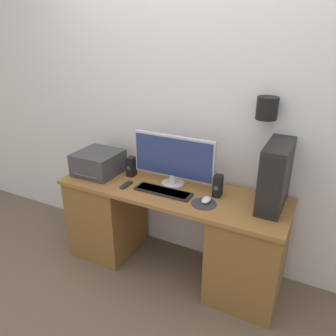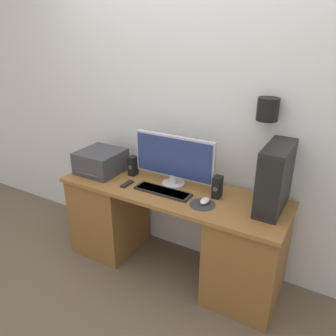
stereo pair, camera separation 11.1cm
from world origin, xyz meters
The scene contains 12 objects.
ground_plane centered at (0.00, 0.00, 0.00)m, with size 12.00×12.00×0.00m, color brown.
wall_back centered at (0.00, 0.62, 1.35)m, with size 6.40×0.19×2.70m.
desk centered at (0.00, 0.28, 0.38)m, with size 1.78×0.57×0.74m.
monitor centered at (-0.02, 0.37, 0.96)m, with size 0.67×0.18×0.40m.
keyboard centered at (-0.02, 0.21, 0.75)m, with size 0.44×0.13×0.02m.
mousepad centered at (0.31, 0.19, 0.74)m, with size 0.18×0.18×0.00m.
mouse centered at (0.32, 0.21, 0.76)m, with size 0.06×0.10×0.04m.
computer_tower centered at (0.73, 0.39, 0.97)m, with size 0.16×0.44×0.45m.
printer centered at (-0.68, 0.28, 0.84)m, with size 0.34×0.36×0.19m.
speaker_left centered at (-0.40, 0.36, 0.82)m, with size 0.06×0.08×0.16m.
speaker_right centered at (0.35, 0.34, 0.82)m, with size 0.06×0.08×0.16m.
remote_control centered at (-0.33, 0.18, 0.75)m, with size 0.04×0.13×0.02m.
Camera 1 is at (1.00, -1.71, 1.88)m, focal length 35.00 mm.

